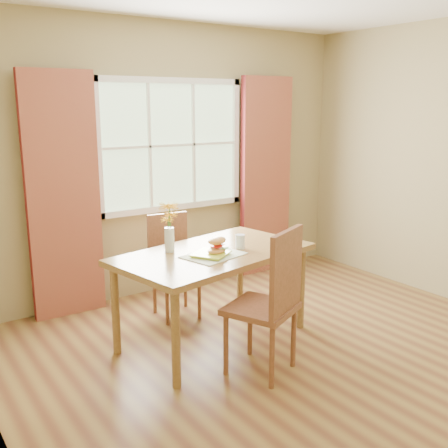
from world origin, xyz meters
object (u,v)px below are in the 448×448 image
at_px(chair_far, 173,260).
at_px(water_glass, 240,242).
at_px(chair_near, 273,296).
at_px(flower_vase, 169,222).
at_px(croissant_sandwich, 217,245).
at_px(dining_table, 213,261).

relative_size(chair_far, water_glass, 8.00).
height_order(chair_near, flower_vase, flower_vase).
bearing_deg(croissant_sandwich, flower_vase, 110.71).
distance_m(chair_near, water_glass, 0.71).
bearing_deg(chair_near, croissant_sandwich, 73.19).
xyz_separation_m(water_glass, flower_vase, (-0.52, 0.24, 0.19)).
bearing_deg(water_glass, dining_table, 166.43).
relative_size(dining_table, chair_far, 1.83).
bearing_deg(flower_vase, water_glass, -25.20).
distance_m(dining_table, flower_vase, 0.47).
xyz_separation_m(chair_near, chair_far, (-0.03, 1.41, -0.08)).
bearing_deg(chair_near, flower_vase, 85.57).
bearing_deg(chair_near, chair_far, 66.52).
xyz_separation_m(chair_near, croissant_sandwich, (-0.08, 0.59, 0.25)).
xyz_separation_m(dining_table, flower_vase, (-0.29, 0.19, 0.32)).
bearing_deg(dining_table, water_glass, -24.39).
relative_size(chair_near, chair_far, 1.16).
distance_m(chair_near, chair_far, 1.41).
xyz_separation_m(dining_table, chair_near, (0.04, -0.71, -0.09)).
bearing_deg(dining_table, croissant_sandwich, -120.48).
relative_size(dining_table, chair_near, 1.57).
bearing_deg(croissant_sandwich, chair_far, 68.10).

